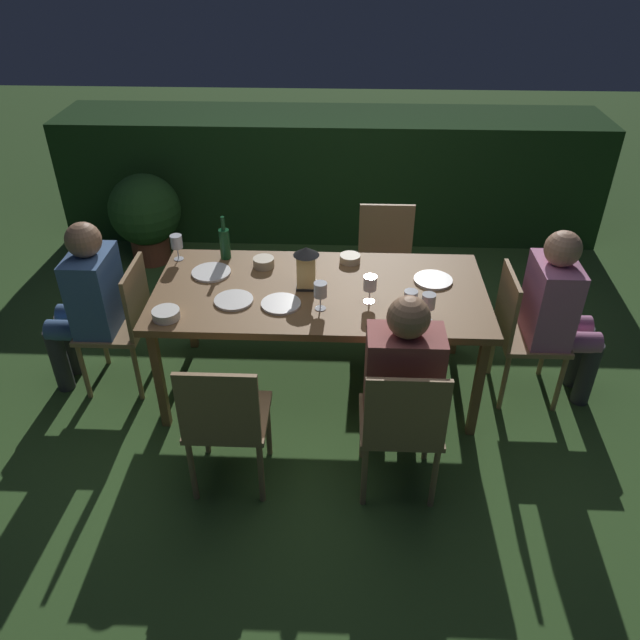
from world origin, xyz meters
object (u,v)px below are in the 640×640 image
Objects in this scene: wine_glass_d at (320,291)px; wine_glass_b at (370,284)px; bowl_bread at (350,258)px; bowl_salad at (264,262)px; plate_a at (234,300)px; potted_plant_by_hedge at (145,214)px; person_in_blue at (87,299)px; wine_glass_e at (177,243)px; chair_side_left_a at (225,419)px; chair_side_left_b at (402,424)px; dining_table at (320,296)px; plate_c at (281,304)px; person_in_rust at (401,376)px; plate_b at (433,280)px; bowl_olives at (166,314)px; person_in_pink at (559,309)px; chair_side_right_b at (385,260)px; plate_d at (211,272)px; chair_head_far at (521,329)px; chair_head_near at (123,320)px; lantern_centerpiece at (306,265)px; wine_glass_a at (428,303)px; wine_glass_c at (411,299)px; green_bottle_on_table at (225,243)px.

wine_glass_b is at bearing 16.76° from wine_glass_d.
bowl_salad is (-0.55, -0.08, 0.01)m from bowl_bread.
potted_plant_by_hedge reaches higher than plate_a.
person_in_blue is 6.80× the size of wine_glass_e.
chair_side_left_a is 1.40m from bowl_bread.
wine_glass_b is (-0.16, 0.74, 0.38)m from chair_side_left_b.
plate_c reaches higher than dining_table.
chair_side_left_b is 0.76× the size of person_in_rust.
plate_c is at bearing -161.16° from plate_b.
bowl_bread is at bearing 34.23° from bowl_olives.
person_in_pink is 1.33m from chair_side_right_b.
chair_side_left_a is at bearing -117.25° from bowl_bread.
chair_side_right_b is 3.56× the size of plate_d.
person_in_blue is 1.71m from potted_plant_by_hedge.
chair_head_far is 3.78× the size of plate_c.
plate_c is at bearing -36.36° from wine_glass_e.
potted_plant_by_hedge is (-2.82, 1.69, -0.04)m from chair_head_far.
wine_glass_e reaches higher than plate_a.
bowl_olives is 0.20× the size of potted_plant_by_hedge.
wine_glass_e reaches higher than plate_d.
dining_table is at bearing 17.74° from plate_a.
chair_side_left_a is (0.80, -0.87, 0.00)m from chair_head_near.
person_in_blue is at bearing -155.26° from chair_side_right_b.
wine_glass_e is 1.28× the size of bowl_bread.
bowl_olives is (-1.29, 0.52, 0.29)m from chair_side_left_b.
chair_side_right_b is 2.18m from potted_plant_by_hedge.
wine_glass_d is (-0.44, -1.09, 0.38)m from chair_side_right_b.
person_in_pink reaches higher than lantern_centerpiece.
chair_side_left_b is 2.08m from person_in_blue.
person_in_rust reaches higher than potted_plant_by_hedge.
bowl_salad reaches higher than bowl_olives.
lantern_centerpiece is 0.39m from bowl_salad.
wine_glass_e is at bearing 156.95° from wine_glass_a.
bowl_olives is (-1.35, -0.06, -0.09)m from wine_glass_c.
bowl_bread is at bearing 73.37° from wine_glass_d.
wine_glass_c is (-0.93, -0.28, 0.23)m from person_in_pink.
dining_table is at bearing -117.25° from chair_side_right_b.
green_bottle_on_table is 0.56m from plate_a.
person_in_pink is 3.46m from potted_plant_by_hedge.
wine_glass_b is at bearing -4.90° from chair_head_near.
plate_c is 0.58m from plate_d.
lantern_centerpiece is 0.86m from bowl_olives.
dining_table is 11.78× the size of wine_glass_e.
wine_glass_a is (-0.64, -0.31, 0.38)m from chair_head_far.
plate_c is (-1.66, -0.19, 0.12)m from person_in_pink.
wine_glass_e is (-1.53, 0.65, 0.00)m from wine_glass_a.
chair_side_right_b is at bearing 62.75° from dining_table.
person_in_rust is 1.08m from plate_a.
green_bottle_on_table is at bearing 150.97° from wine_glass_a.
plate_d is at bearing 151.51° from wine_glass_d.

